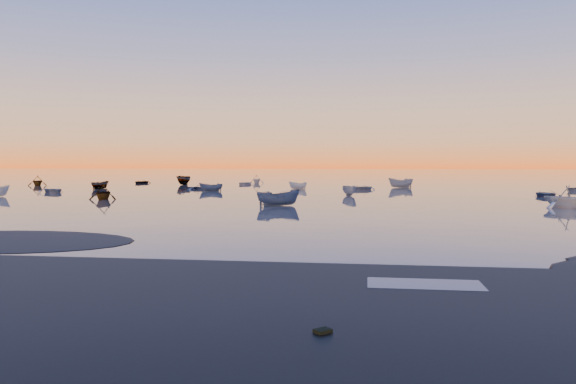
# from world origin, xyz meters

# --- Properties ---
(ground) EXTENTS (600.00, 600.00, 0.00)m
(ground) POSITION_xyz_m (0.00, 100.00, 0.00)
(ground) COLOR #635953
(ground) RESTS_ON ground
(mud_lobes) EXTENTS (140.00, 6.00, 0.07)m
(mud_lobes) POSITION_xyz_m (0.00, -1.00, 0.01)
(mud_lobes) COLOR black
(mud_lobes) RESTS_ON ground
(moored_fleet) EXTENTS (124.00, 58.00, 1.20)m
(moored_fleet) POSITION_xyz_m (0.00, 53.00, 0.00)
(moored_fleet) COLOR silver
(moored_fleet) RESTS_ON ground
(boat_near_left) EXTENTS (4.24, 4.16, 1.05)m
(boat_near_left) POSITION_xyz_m (-31.46, 41.98, 0.00)
(boat_near_left) COLOR gray
(boat_near_left) RESTS_ON ground
(boat_near_center) EXTENTS (3.34, 4.22, 1.35)m
(boat_near_center) POSITION_xyz_m (-0.35, 24.29, 0.00)
(boat_near_center) COLOR #354766
(boat_near_center) RESTS_ON ground
(boat_near_right) EXTENTS (4.15, 3.85, 1.37)m
(boat_near_right) POSITION_xyz_m (22.96, 25.40, 0.00)
(boat_near_right) COLOR silver
(boat_near_right) RESTS_ON ground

